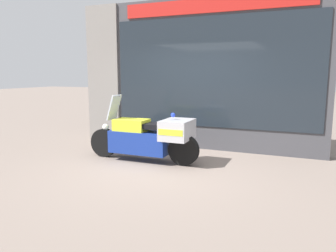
# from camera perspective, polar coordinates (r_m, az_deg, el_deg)

# --- Properties ---
(ground_plane) EXTENTS (60.00, 60.00, 0.00)m
(ground_plane) POSITION_cam_1_polar(r_m,az_deg,el_deg) (6.28, -0.91, -7.28)
(ground_plane) COLOR gray
(shop_building) EXTENTS (5.91, 0.55, 3.49)m
(shop_building) POSITION_cam_1_polar(r_m,az_deg,el_deg) (8.03, 2.19, 8.97)
(shop_building) COLOR #424247
(shop_building) RESTS_ON ground
(window_display) EXTENTS (4.54, 0.30, 1.86)m
(window_display) POSITION_cam_1_polar(r_m,az_deg,el_deg) (7.93, 7.60, -0.57)
(window_display) COLOR slate
(window_display) RESTS_ON ground
(paramedic_motorcycle) EXTENTS (2.42, 0.73, 1.34)m
(paramedic_motorcycle) POSITION_cam_1_polar(r_m,az_deg,el_deg) (6.61, -3.27, -1.80)
(paramedic_motorcycle) COLOR black
(paramedic_motorcycle) RESTS_ON ground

